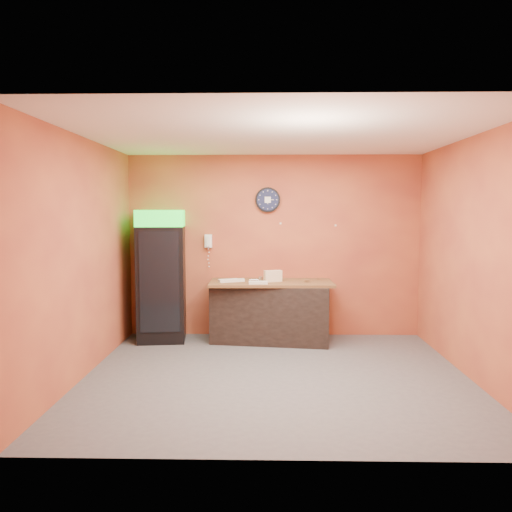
{
  "coord_description": "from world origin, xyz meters",
  "views": [
    {
      "loc": [
        -0.11,
        -5.73,
        1.94
      ],
      "look_at": [
        -0.25,
        0.6,
        1.37
      ],
      "focal_mm": 35.0,
      "sensor_mm": 36.0,
      "label": 1
    }
  ],
  "objects": [
    {
      "name": "ceiling",
      "position": [
        0.0,
        0.0,
        2.8
      ],
      "size": [
        4.5,
        4.0,
        0.02
      ],
      "primitive_type": "cube",
      "color": "white",
      "rests_on": "back_wall"
    },
    {
      "name": "back_wall",
      "position": [
        0.0,
        2.0,
        1.4
      ],
      "size": [
        4.5,
        0.02,
        2.8
      ],
      "primitive_type": "cube",
      "color": "#C46537",
      "rests_on": "floor"
    },
    {
      "name": "prep_counter",
      "position": [
        -0.04,
        1.62,
        0.43
      ],
      "size": [
        1.8,
        0.98,
        0.86
      ],
      "primitive_type": "cube",
      "rotation": [
        0.0,
        0.0,
        -0.13
      ],
      "color": "black",
      "rests_on": "floor"
    },
    {
      "name": "beverage_cooler",
      "position": [
        -1.69,
        1.61,
        0.96
      ],
      "size": [
        0.76,
        0.77,
        1.96
      ],
      "rotation": [
        0.0,
        0.0,
        0.12
      ],
      "color": "black",
      "rests_on": "floor"
    },
    {
      "name": "wall_clock",
      "position": [
        -0.1,
        1.97,
        2.11
      ],
      "size": [
        0.39,
        0.06,
        0.39
      ],
      "color": "black",
      "rests_on": "back_wall"
    },
    {
      "name": "wall_phone",
      "position": [
        -1.02,
        1.95,
        1.48
      ],
      "size": [
        0.11,
        0.1,
        0.2
      ],
      "color": "white",
      "rests_on": "back_wall"
    },
    {
      "name": "wrapped_sandwich_right",
      "position": [
        -0.57,
        1.58,
        0.92
      ],
      "size": [
        0.28,
        0.15,
        0.04
      ],
      "primitive_type": "cube",
      "rotation": [
        0.0,
        0.0,
        0.18
      ],
      "color": "silver",
      "rests_on": "butcher_paper"
    },
    {
      "name": "wrapped_sandwich_mid",
      "position": [
        -0.23,
        1.34,
        0.92
      ],
      "size": [
        0.28,
        0.12,
        0.04
      ],
      "primitive_type": "cube",
      "rotation": [
        0.0,
        0.0,
        0.04
      ],
      "color": "silver",
      "rests_on": "butcher_paper"
    },
    {
      "name": "sub_roll_stack",
      "position": [
        -0.02,
        1.57,
        0.98
      ],
      "size": [
        0.28,
        0.18,
        0.17
      ],
      "rotation": [
        0.0,
        0.0,
        0.35
      ],
      "color": "beige",
      "rests_on": "butcher_paper"
    },
    {
      "name": "kitchen_tool",
      "position": [
        -0.2,
        1.67,
        0.93
      ],
      "size": [
        0.07,
        0.07,
        0.07
      ],
      "primitive_type": "cylinder",
      "color": "silver",
      "rests_on": "butcher_paper"
    },
    {
      "name": "butcher_paper",
      "position": [
        -0.04,
        1.62,
        0.88
      ],
      "size": [
        1.83,
        0.86,
        0.04
      ],
      "primitive_type": "cube",
      "rotation": [
        0.0,
        0.0,
        0.01
      ],
      "color": "brown",
      "rests_on": "prep_counter"
    },
    {
      "name": "wrapped_sandwich_left",
      "position": [
        -0.67,
        1.53,
        0.92
      ],
      "size": [
        0.32,
        0.23,
        0.04
      ],
      "primitive_type": "cube",
      "rotation": [
        0.0,
        0.0,
        0.44
      ],
      "color": "silver",
      "rests_on": "butcher_paper"
    },
    {
      "name": "right_wall",
      "position": [
        2.25,
        0.0,
        1.4
      ],
      "size": [
        0.02,
        4.0,
        2.8
      ],
      "primitive_type": "cube",
      "color": "#C46537",
      "rests_on": "floor"
    },
    {
      "name": "left_wall",
      "position": [
        -2.25,
        0.0,
        1.4
      ],
      "size": [
        0.02,
        4.0,
        2.8
      ],
      "primitive_type": "cube",
      "color": "#C46537",
      "rests_on": "floor"
    },
    {
      "name": "floor",
      "position": [
        0.0,
        0.0,
        0.0
      ],
      "size": [
        4.5,
        4.5,
        0.0
      ],
      "primitive_type": "plane",
      "color": "#47474C",
      "rests_on": "ground"
    }
  ]
}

